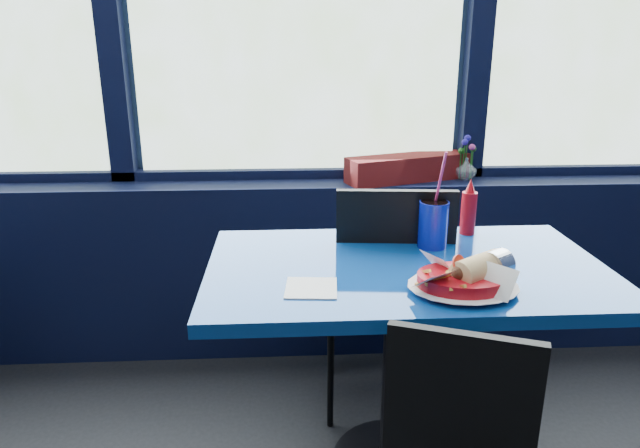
# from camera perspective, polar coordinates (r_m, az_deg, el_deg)

# --- Properties ---
(window_sill) EXTENTS (5.00, 0.26, 0.80)m
(window_sill) POSITION_cam_1_polar(r_m,az_deg,el_deg) (2.65, -1.90, -4.15)
(window_sill) COLOR black
(window_sill) RESTS_ON ground
(near_table) EXTENTS (1.20, 0.70, 0.75)m
(near_table) POSITION_cam_1_polar(r_m,az_deg,el_deg) (1.82, 8.36, -9.33)
(near_table) COLOR black
(near_table) RESTS_ON ground
(chair_near_back) EXTENTS (0.46, 0.46, 0.93)m
(chair_near_back) POSITION_cam_1_polar(r_m,az_deg,el_deg) (2.12, 6.44, -6.21)
(chair_near_back) COLOR black
(chair_near_back) RESTS_ON ground
(planter_box) EXTENTS (0.57, 0.31, 0.11)m
(planter_box) POSITION_cam_1_polar(r_m,az_deg,el_deg) (2.56, 8.76, 5.57)
(planter_box) COLOR maroon
(planter_box) RESTS_ON window_sill
(flower_vase) EXTENTS (0.12, 0.12, 0.20)m
(flower_vase) POSITION_cam_1_polar(r_m,az_deg,el_deg) (2.63, 14.43, 5.60)
(flower_vase) COLOR silver
(flower_vase) RESTS_ON window_sill
(food_basket) EXTENTS (0.29, 0.29, 0.10)m
(food_basket) POSITION_cam_1_polar(r_m,az_deg,el_deg) (1.59, 14.35, -5.29)
(food_basket) COLOR #AA0B14
(food_basket) RESTS_ON near_table
(ketchup_bottle) EXTENTS (0.05, 0.05, 0.20)m
(ketchup_bottle) POSITION_cam_1_polar(r_m,az_deg,el_deg) (2.04, 14.64, 1.39)
(ketchup_bottle) COLOR #AA0B14
(ketchup_bottle) RESTS_ON near_table
(soda_cup) EXTENTS (0.10, 0.10, 0.32)m
(soda_cup) POSITION_cam_1_polar(r_m,az_deg,el_deg) (1.89, 11.25, 0.08)
(soda_cup) COLOR #0D1895
(soda_cup) RESTS_ON near_table
(napkin) EXTENTS (0.15, 0.15, 0.00)m
(napkin) POSITION_cam_1_polar(r_m,az_deg,el_deg) (1.57, -0.89, -6.42)
(napkin) COLOR white
(napkin) RESTS_ON near_table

